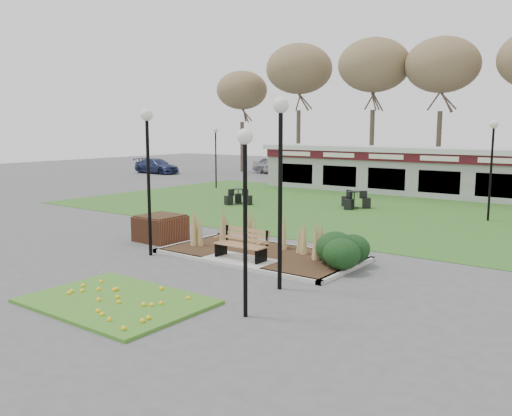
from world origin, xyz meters
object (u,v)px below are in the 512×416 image
Objects in this scene: park_bench at (242,244)px; lamp_post_far_left at (216,144)px; bistro_set_c at (354,202)px; lamp_post_near_right at (280,151)px; lamp_post_near_left at (245,181)px; brick_planter at (160,228)px; lamp_post_far_right at (492,148)px; car_blue at (157,166)px; lamp_post_mid_left at (148,149)px; car_silver at (275,165)px; car_black at (314,169)px; bistro_set_a at (238,199)px; food_pavilion at (447,172)px.

lamp_post_far_left is (-14.00, 14.96, 2.39)m from park_bench.
lamp_post_near_right is at bearing -70.90° from bistro_set_c.
park_bench is 0.41× the size of lamp_post_near_left.
lamp_post_far_right is at bearing 53.50° from brick_planter.
park_bench is at bearing -128.42° from car_blue.
lamp_post_far_right is (7.13, 13.37, -0.20)m from lamp_post_mid_left.
car_silver is (-19.72, 28.36, -2.78)m from lamp_post_near_right.
brick_planter is at bearing -55.96° from lamp_post_far_left.
park_bench is at bearing -9.69° from brick_planter.
lamp_post_far_right is 22.78m from car_black.
lamp_post_near_right is 3.00× the size of bistro_set_c.
lamp_post_far_right is at bearing -115.54° from car_silver.
car_black is (-11.00, 14.50, 0.32)m from bistro_set_c.
bistro_set_a is (6.03, -5.15, -2.69)m from lamp_post_far_left.
car_black is at bearing 140.55° from lamp_post_far_right.
car_black is (0.69, 11.74, -2.35)m from lamp_post_far_left.
park_bench reaches higher than brick_planter.
food_pavilion reaches higher than car_black.
brick_planter is 0.34× the size of lamp_post_far_right.
lamp_post_mid_left reaches higher than park_bench.
brick_planter is at bearing -68.46° from bistro_set_a.
lamp_post_near_left is 17.66m from bistro_set_a.
lamp_post_near_right is 1.19× the size of lamp_post_far_left.
park_bench is 1.13× the size of bistro_set_a.
car_blue is at bearing 137.20° from brick_planter.
car_black is (-13.31, 6.99, -0.85)m from food_pavilion.
lamp_post_mid_left is 1.05× the size of car_silver.
bistro_set_c is 20.86m from car_silver.
lamp_post_mid_left is at bearing -92.84° from bistro_set_c.
park_bench is 4.17m from lamp_post_near_right.
bistro_set_a is (-12.14, -2.52, -2.94)m from lamp_post_far_right.
bistro_set_a is 0.93× the size of bistro_set_c.
lamp_post_near_right is at bearing -33.03° from park_bench.
bistro_set_a is at bearing -142.87° from car_silver.
lamp_post_far_left is at bearing 139.46° from bistro_set_a.
car_blue is at bearing 154.24° from lamp_post_far_left.
park_bench is 0.38× the size of lamp_post_far_right.
lamp_post_far_left is at bearing 132.29° from lamp_post_near_left.
lamp_post_mid_left is 15.15m from lamp_post_far_right.
car_blue is (-29.02, 24.50, -2.33)m from lamp_post_near_left.
lamp_post_near_left is 17.03m from bistro_set_c.
brick_planter is 0.33× the size of car_blue.
lamp_post_mid_left is (1.43, -1.80, 2.95)m from brick_planter.
car_black reaches higher than park_bench.
lamp_post_far_right reaches higher than car_blue.
lamp_post_near_right reaches higher than lamp_post_far_right.
lamp_post_near_right is at bearing 104.40° from lamp_post_near_left.
car_blue is (-18.03, 10.94, 0.37)m from bistro_set_a.
lamp_post_far_left reaches higher than brick_planter.
lamp_post_mid_left is at bearing -55.43° from lamp_post_far_left.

